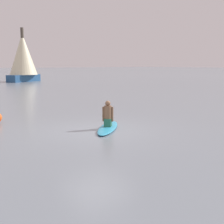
% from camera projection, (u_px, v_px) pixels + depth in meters
% --- Properties ---
extents(ground_plane, '(400.00, 400.00, 0.00)m').
position_uv_depth(ground_plane, '(97.00, 131.00, 11.86)').
color(ground_plane, gray).
extents(surfboard, '(2.50, 2.39, 0.11)m').
position_uv_depth(surfboard, '(108.00, 128.00, 12.18)').
color(surfboard, '#339EC6').
rests_on(surfboard, ground).
extents(person_paddler, '(0.43, 0.43, 1.01)m').
position_uv_depth(person_paddler, '(108.00, 115.00, 12.10)').
color(person_paddler, '#26664C').
rests_on(person_paddler, surfboard).
extents(sailboat_center_horizon, '(5.70, 5.24, 7.60)m').
position_uv_depth(sailboat_center_horizon, '(23.00, 56.00, 44.40)').
color(sailboat_center_horizon, navy).
rests_on(sailboat_center_horizon, ground).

